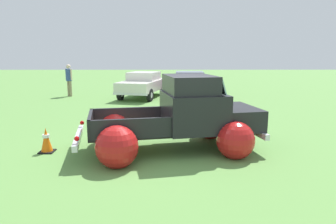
{
  "coord_description": "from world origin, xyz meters",
  "views": [
    {
      "loc": [
        -0.07,
        -7.56,
        2.45
      ],
      "look_at": [
        0.0,
        1.54,
        0.7
      ],
      "focal_mm": 32.41,
      "sensor_mm": 36.0,
      "label": 1
    }
  ],
  "objects": [
    {
      "name": "show_car_0",
      "position": [
        -1.35,
        9.67,
        0.78
      ],
      "size": [
        2.83,
        4.51,
        1.43
      ],
      "rotation": [
        0.0,
        0.0,
        -1.83
      ],
      "color": "black",
      "rests_on": "ground"
    },
    {
      "name": "ground_plane",
      "position": [
        0.0,
        0.0,
        0.0
      ],
      "size": [
        80.0,
        80.0,
        0.0
      ],
      "primitive_type": "plane",
      "color": "#609347"
    },
    {
      "name": "show_car_1",
      "position": [
        1.33,
        10.08,
        0.78
      ],
      "size": [
        2.09,
        4.31,
        1.43
      ],
      "rotation": [
        0.0,
        0.0,
        -1.62
      ],
      "color": "black",
      "rests_on": "ground"
    },
    {
      "name": "vintage_pickup_truck",
      "position": [
        0.38,
        0.08,
        0.76
      ],
      "size": [
        4.9,
        3.43,
        1.96
      ],
      "rotation": [
        0.0,
        0.0,
        0.19
      ],
      "color": "black",
      "rests_on": "ground"
    },
    {
      "name": "lane_cone_0",
      "position": [
        -3.09,
        -0.18,
        0.31
      ],
      "size": [
        0.36,
        0.36,
        0.63
      ],
      "color": "black",
      "rests_on": "ground"
    },
    {
      "name": "lane_cone_1",
      "position": [
        -2.23,
        2.6,
        0.31
      ],
      "size": [
        0.36,
        0.36,
        0.63
      ],
      "color": "black",
      "rests_on": "ground"
    },
    {
      "name": "spectator_0",
      "position": [
        -5.69,
        10.13,
        1.07
      ],
      "size": [
        0.49,
        0.47,
        1.85
      ],
      "rotation": [
        0.0,
        0.0,
        0.97
      ],
      "color": "gray",
      "rests_on": "ground"
    }
  ]
}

